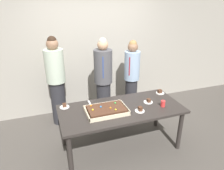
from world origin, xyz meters
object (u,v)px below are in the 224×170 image
at_px(plated_slice_near_right, 160,92).
at_px(cake_server_utensil, 90,103).
at_px(plated_slice_far_right, 65,106).
at_px(person_green_shirt_behind, 132,78).
at_px(sheet_cake, 106,110).
at_px(person_striped_tie_right, 56,81).
at_px(plated_slice_near_left, 140,110).
at_px(person_serving_front, 103,82).
at_px(plated_slice_far_left, 148,101).
at_px(drink_cup_nearest, 163,104).
at_px(party_table, 121,113).

height_order(plated_slice_near_right, cake_server_utensil, plated_slice_near_right).
distance_m(plated_slice_far_right, person_green_shirt_behind, 1.57).
relative_size(sheet_cake, person_green_shirt_behind, 0.39).
height_order(cake_server_utensil, person_striped_tie_right, person_striped_tie_right).
bearing_deg(plated_slice_near_left, person_serving_front, 107.04).
relative_size(plated_slice_far_left, drink_cup_nearest, 1.50).
relative_size(drink_cup_nearest, person_serving_front, 0.06).
bearing_deg(party_table, person_striped_tie_right, 128.02).
distance_m(cake_server_utensil, person_serving_front, 0.61).
xyz_separation_m(person_serving_front, person_striped_tie_right, (-0.82, 0.36, 0.01)).
height_order(sheet_cake, plated_slice_far_right, sheet_cake).
distance_m(plated_slice_near_left, plated_slice_far_right, 1.19).
relative_size(plated_slice_far_right, person_striped_tie_right, 0.09).
bearing_deg(plated_slice_near_right, party_table, -162.05).
bearing_deg(plated_slice_far_right, drink_cup_nearest, -18.20).
xyz_separation_m(drink_cup_nearest, cake_server_utensil, (-1.08, 0.48, -0.05)).
bearing_deg(person_serving_front, plated_slice_far_right, -46.51).
relative_size(person_serving_front, person_striped_tie_right, 0.99).
height_order(party_table, drink_cup_nearest, drink_cup_nearest).
xyz_separation_m(drink_cup_nearest, person_serving_front, (-0.70, 0.93, 0.10)).
relative_size(plated_slice_near_left, plated_slice_near_right, 1.00).
xyz_separation_m(plated_slice_far_left, plated_slice_far_right, (-1.33, 0.29, -0.00)).
xyz_separation_m(plated_slice_near_right, plated_slice_far_right, (-1.70, 0.04, -0.00)).
relative_size(plated_slice_near_left, plated_slice_far_left, 1.00).
relative_size(plated_slice_far_left, cake_server_utensil, 0.75).
distance_m(drink_cup_nearest, person_serving_front, 1.17).
relative_size(plated_slice_far_right, person_serving_front, 0.09).
relative_size(party_table, drink_cup_nearest, 19.38).
relative_size(cake_server_utensil, person_serving_front, 0.12).
relative_size(party_table, plated_slice_near_right, 12.92).
xyz_separation_m(drink_cup_nearest, person_green_shirt_behind, (-0.05, 1.11, 0.05)).
bearing_deg(plated_slice_far_right, sheet_cake, -32.10).
bearing_deg(sheet_cake, person_striped_tie_right, 117.96).
xyz_separation_m(plated_slice_far_right, cake_server_utensil, (0.41, -0.01, -0.01)).
xyz_separation_m(sheet_cake, cake_server_utensil, (-0.17, 0.35, -0.03)).
bearing_deg(plated_slice_near_right, plated_slice_far_left, -146.05).
bearing_deg(drink_cup_nearest, plated_slice_far_right, 161.80).
bearing_deg(plated_slice_near_left, person_green_shirt_behind, 72.06).
distance_m(sheet_cake, plated_slice_near_right, 1.17).
distance_m(plated_slice_far_left, person_serving_front, 0.93).
bearing_deg(cake_server_utensil, plated_slice_near_left, -36.72).
bearing_deg(person_green_shirt_behind, person_striped_tie_right, -55.92).
relative_size(sheet_cake, plated_slice_near_right, 4.18).
relative_size(drink_cup_nearest, cake_server_utensil, 0.50).
bearing_deg(person_striped_tie_right, plated_slice_near_right, 36.19).
relative_size(sheet_cake, person_striped_tie_right, 0.36).
bearing_deg(person_serving_front, drink_cup_nearest, 51.04).
bearing_deg(person_striped_tie_right, plated_slice_near_left, 12.38).
xyz_separation_m(drink_cup_nearest, person_striped_tie_right, (-1.52, 1.29, 0.11)).
distance_m(plated_slice_far_left, plated_slice_far_right, 1.37).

